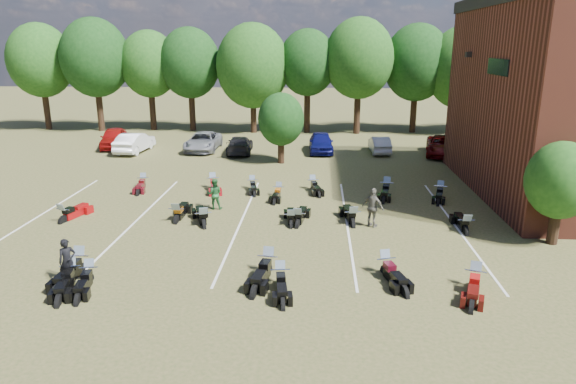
# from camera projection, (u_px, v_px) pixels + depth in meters

# --- Properties ---
(ground) EXTENTS (160.00, 160.00, 0.00)m
(ground) POSITION_uv_depth(u_px,v_px,m) (302.00, 247.00, 21.30)
(ground) COLOR brown
(ground) RESTS_ON ground
(car_0) EXTENTS (2.95, 4.99, 1.59)m
(car_0) POSITION_uv_depth(u_px,v_px,m) (114.00, 138.00, 41.44)
(car_0) COLOR maroon
(car_0) RESTS_ON ground
(car_1) EXTENTS (1.94, 4.72, 1.52)m
(car_1) POSITION_uv_depth(u_px,v_px,m) (135.00, 142.00, 39.73)
(car_1) COLOR silver
(car_1) RESTS_ON ground
(car_2) EXTENTS (2.37, 5.10, 1.42)m
(car_2) POSITION_uv_depth(u_px,v_px,m) (203.00, 142.00, 40.38)
(car_2) COLOR gray
(car_2) RESTS_ON ground
(car_3) EXTENTS (2.12, 4.62, 1.31)m
(car_3) POSITION_uv_depth(u_px,v_px,m) (240.00, 145.00, 39.33)
(car_3) COLOR black
(car_3) RESTS_ON ground
(car_4) EXTENTS (1.95, 4.54, 1.53)m
(car_4) POSITION_uv_depth(u_px,v_px,m) (321.00, 142.00, 39.69)
(car_4) COLOR #0B0D51
(car_4) RESTS_ON ground
(car_5) EXTENTS (1.45, 3.92, 1.28)m
(car_5) POSITION_uv_depth(u_px,v_px,m) (380.00, 145.00, 39.47)
(car_5) COLOR #B6B6B1
(car_5) RESTS_ON ground
(car_6) EXTENTS (3.40, 5.62, 1.46)m
(car_6) POSITION_uv_depth(u_px,v_px,m) (443.00, 146.00, 38.57)
(car_6) COLOR #570405
(car_6) RESTS_ON ground
(car_7) EXTENTS (3.44, 5.12, 1.38)m
(car_7) POSITION_uv_depth(u_px,v_px,m) (464.00, 147.00, 38.50)
(car_7) COLOR #343338
(car_7) RESTS_ON ground
(person_black) EXTENTS (0.70, 0.67, 1.61)m
(person_black) POSITION_uv_depth(u_px,v_px,m) (67.00, 261.00, 17.92)
(person_black) COLOR black
(person_black) RESTS_ON ground
(person_green) EXTENTS (0.83, 0.67, 1.58)m
(person_green) POSITION_uv_depth(u_px,v_px,m) (214.00, 194.00, 26.00)
(person_green) COLOR #24602D
(person_green) RESTS_ON ground
(person_grey) EXTENTS (1.14, 0.99, 1.84)m
(person_grey) POSITION_uv_depth(u_px,v_px,m) (373.00, 208.00, 23.38)
(person_grey) COLOR #5E5B50
(person_grey) RESTS_ON ground
(motorcycle_0) EXTENTS (1.01, 2.18, 1.17)m
(motorcycle_0) POSITION_uv_depth(u_px,v_px,m) (90.00, 282.00, 18.13)
(motorcycle_0) COLOR black
(motorcycle_0) RESTS_ON ground
(motorcycle_1) EXTENTS (0.83, 2.49, 1.38)m
(motorcycle_1) POSITION_uv_depth(u_px,v_px,m) (80.00, 272.00, 18.90)
(motorcycle_1) COLOR black
(motorcycle_1) RESTS_ON ground
(motorcycle_2) EXTENTS (1.17, 2.37, 1.27)m
(motorcycle_2) POSITION_uv_depth(u_px,v_px,m) (72.00, 282.00, 18.13)
(motorcycle_2) COLOR black
(motorcycle_2) RESTS_ON ground
(motorcycle_3) EXTENTS (0.96, 2.25, 1.21)m
(motorcycle_3) POSITION_uv_depth(u_px,v_px,m) (280.00, 285.00, 17.91)
(motorcycle_3) COLOR black
(motorcycle_3) RESTS_ON ground
(motorcycle_4) EXTENTS (1.18, 2.58, 1.38)m
(motorcycle_4) POSITION_uv_depth(u_px,v_px,m) (268.00, 273.00, 18.84)
(motorcycle_4) COLOR black
(motorcycle_4) RESTS_ON ground
(motorcycle_5) EXTENTS (1.32, 2.42, 1.28)m
(motorcycle_5) POSITION_uv_depth(u_px,v_px,m) (385.00, 274.00, 18.75)
(motorcycle_5) COLOR black
(motorcycle_5) RESTS_ON ground
(motorcycle_6) EXTENTS (1.45, 2.45, 1.30)m
(motorcycle_6) POSITION_uv_depth(u_px,v_px,m) (474.00, 288.00, 17.71)
(motorcycle_6) COLOR #450C09
(motorcycle_6) RESTS_ON ground
(motorcycle_7) EXTENTS (1.34, 2.46, 1.31)m
(motorcycle_7) POSITION_uv_depth(u_px,v_px,m) (64.00, 222.00, 24.21)
(motorcycle_7) COLOR maroon
(motorcycle_7) RESTS_ON ground
(motorcycle_8) EXTENTS (0.78, 2.41, 1.34)m
(motorcycle_8) POSITION_uv_depth(u_px,v_px,m) (177.00, 222.00, 24.23)
(motorcycle_8) COLOR black
(motorcycle_8) RESTS_ON ground
(motorcycle_9) EXTENTS (1.55, 2.57, 1.36)m
(motorcycle_9) POSITION_uv_depth(u_px,v_px,m) (204.00, 227.00, 23.59)
(motorcycle_9) COLOR black
(motorcycle_9) RESTS_ON ground
(motorcycle_10) EXTENTS (0.85, 2.21, 1.21)m
(motorcycle_10) POSITION_uv_depth(u_px,v_px,m) (291.00, 227.00, 23.63)
(motorcycle_10) COLOR black
(motorcycle_10) RESTS_ON ground
(motorcycle_11) EXTENTS (1.06, 2.40, 1.29)m
(motorcycle_11) POSITION_uv_depth(u_px,v_px,m) (298.00, 226.00, 23.66)
(motorcycle_11) COLOR black
(motorcycle_11) RESTS_ON ground
(motorcycle_12) EXTENTS (1.09, 2.53, 1.36)m
(motorcycle_12) POSITION_uv_depth(u_px,v_px,m) (352.00, 226.00, 23.74)
(motorcycle_12) COLOR black
(motorcycle_12) RESTS_ON ground
(motorcycle_13) EXTENTS (0.77, 2.33, 1.29)m
(motorcycle_13) POSITION_uv_depth(u_px,v_px,m) (465.00, 234.00, 22.77)
(motorcycle_13) COLOR black
(motorcycle_13) RESTS_ON ground
(motorcycle_14) EXTENTS (0.96, 2.21, 1.19)m
(motorcycle_14) POSITION_uv_depth(u_px,v_px,m) (144.00, 187.00, 30.09)
(motorcycle_14) COLOR #4C0A13
(motorcycle_14) RESTS_ON ground
(motorcycle_15) EXTENTS (1.37, 2.44, 1.30)m
(motorcycle_15) POSITION_uv_depth(u_px,v_px,m) (213.00, 188.00, 29.90)
(motorcycle_15) COLOR maroon
(motorcycle_15) RESTS_ON ground
(motorcycle_16) EXTENTS (1.02, 2.08, 1.11)m
(motorcycle_16) POSITION_uv_depth(u_px,v_px,m) (252.00, 189.00, 29.77)
(motorcycle_16) COLOR black
(motorcycle_16) RESTS_ON ground
(motorcycle_17) EXTENTS (0.79, 2.05, 1.12)m
(motorcycle_17) POSITION_uv_depth(u_px,v_px,m) (279.00, 196.00, 28.33)
(motorcycle_17) COLOR black
(motorcycle_17) RESTS_ON ground
(motorcycle_18) EXTENTS (1.14, 2.22, 1.18)m
(motorcycle_18) POSITION_uv_depth(u_px,v_px,m) (313.00, 190.00, 29.66)
(motorcycle_18) COLOR black
(motorcycle_18) RESTS_ON ground
(motorcycle_19) EXTENTS (1.23, 2.50, 1.34)m
(motorcycle_19) POSITION_uv_depth(u_px,v_px,m) (386.00, 194.00, 28.80)
(motorcycle_19) COLOR black
(motorcycle_19) RESTS_ON ground
(motorcycle_20) EXTENTS (1.27, 2.33, 1.24)m
(motorcycle_20) POSITION_uv_depth(u_px,v_px,m) (440.00, 197.00, 28.27)
(motorcycle_20) COLOR black
(motorcycle_20) RESTS_ON ground
(tree_line) EXTENTS (56.00, 6.00, 9.79)m
(tree_line) POSITION_uv_depth(u_px,v_px,m) (302.00, 64.00, 47.41)
(tree_line) COLOR black
(tree_line) RESTS_ON ground
(young_tree_near_building) EXTENTS (2.80, 2.80, 4.16)m
(young_tree_near_building) POSITION_uv_depth(u_px,v_px,m) (561.00, 180.00, 20.90)
(young_tree_near_building) COLOR black
(young_tree_near_building) RESTS_ON ground
(young_tree_midfield) EXTENTS (3.20, 3.20, 4.70)m
(young_tree_midfield) POSITION_uv_depth(u_px,v_px,m) (281.00, 119.00, 35.41)
(young_tree_midfield) COLOR black
(young_tree_midfield) RESTS_ON ground
(parking_lines) EXTENTS (20.10, 14.00, 0.01)m
(parking_lines) POSITION_uv_depth(u_px,v_px,m) (241.00, 221.00, 24.34)
(parking_lines) COLOR silver
(parking_lines) RESTS_ON ground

